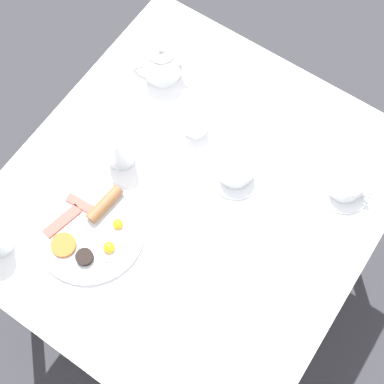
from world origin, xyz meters
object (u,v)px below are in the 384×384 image
water_glass_short (119,148)px  fork_by_plate (269,94)px  teacup_with_saucer_left (236,170)px  creamer_jug (195,124)px  napkin_folded (208,361)px  teacup_with_saucer_right (346,184)px  breakfast_plate (91,229)px  knife_by_plate (281,253)px  teapot_near (162,62)px  fork_spare (187,266)px  spoon_for_tea (356,132)px

water_glass_short → fork_by_plate: size_ratio=0.78×
teacup_with_saucer_left → fork_by_plate: (0.05, -0.26, -0.03)m
water_glass_short → creamer_jug: (-0.11, -0.19, -0.04)m
napkin_folded → teacup_with_saucer_right: bearing=-95.6°
breakfast_plate → knife_by_plate: bearing=-153.2°
creamer_jug → fork_by_plate: creamer_jug is taller
breakfast_plate → fork_by_plate: size_ratio=1.66×
teapot_near → breakfast_plate: bearing=-90.5°
teacup_with_saucer_right → napkin_folded: (0.06, 0.56, -0.02)m
teacup_with_saucer_right → fork_spare: 0.46m
teacup_with_saucer_right → breakfast_plate: bearing=44.2°
water_glass_short → creamer_jug: size_ratio=1.49×
teacup_with_saucer_right → knife_by_plate: (0.05, 0.24, -0.03)m
teapot_near → water_glass_short: 0.29m
knife_by_plate → teacup_with_saucer_left: bearing=-29.4°
fork_by_plate → fork_spare: 0.55m
teacup_with_saucer_left → napkin_folded: teacup_with_saucer_left is taller
water_glass_short → spoon_for_tea: bearing=-138.9°
creamer_jug → spoon_for_tea: creamer_jug is taller
teacup_with_saucer_right → napkin_folded: 0.56m
knife_by_plate → fork_by_plate: bearing=-55.2°
teapot_near → teacup_with_saucer_left: (-0.35, 0.15, -0.02)m
creamer_jug → teacup_with_saucer_right: bearing=-170.4°
teapot_near → teacup_with_saucer_right: bearing=-17.8°
fork_spare → teacup_with_saucer_right: bearing=-118.9°
fork_spare → napkin_folded: bearing=136.7°
water_glass_short → fork_spare: (-0.31, 0.15, -0.06)m
water_glass_short → fork_spare: 0.35m
breakfast_plate → knife_by_plate: size_ratio=1.73×
teacup_with_saucer_left → fork_by_plate: bearing=-78.4°
breakfast_plate → teapot_near: bearing=-75.5°
teacup_with_saucer_right → spoon_for_tea: 0.18m
teacup_with_saucer_right → spoon_for_tea: size_ratio=1.16×
teacup_with_saucer_right → teacup_with_saucer_left: bearing=26.0°
creamer_jug → knife_by_plate: (-0.38, 0.17, -0.03)m
water_glass_short → knife_by_plate: 0.49m
water_glass_short → fork_spare: bearing=154.7°
water_glass_short → fork_by_plate: bearing=-119.5°
fork_by_plate → knife_by_plate: (-0.26, 0.38, 0.00)m
teacup_with_saucer_left → creamer_jug: size_ratio=1.66×
breakfast_plate → napkin_folded: 0.43m
teacup_with_saucer_left → water_glass_short: water_glass_short is taller
teacup_with_saucer_left → fork_by_plate: 0.27m
teacup_with_saucer_right → fork_spare: bearing=61.1°
teacup_with_saucer_right → creamer_jug: (0.42, 0.07, 0.00)m
teapot_near → water_glass_short: bearing=-91.5°
teapot_near → fork_by_plate: size_ratio=1.12×
breakfast_plate → creamer_jug: (-0.05, -0.39, 0.02)m
teacup_with_saucer_right → knife_by_plate: size_ratio=0.90×
breakfast_plate → water_glass_short: (0.06, -0.20, 0.06)m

